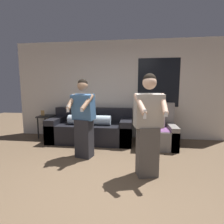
# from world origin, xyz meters

# --- Properties ---
(ground_plane) EXTENTS (14.00, 14.00, 0.00)m
(ground_plane) POSITION_xyz_m (0.00, 0.00, 0.00)
(ground_plane) COLOR brown
(wall_back) EXTENTS (5.91, 0.07, 2.70)m
(wall_back) POSITION_xyz_m (0.02, 2.89, 1.35)
(wall_back) COLOR silver
(wall_back) RESTS_ON ground_plane
(couch) EXTENTS (2.16, 0.94, 0.86)m
(couch) POSITION_xyz_m (-0.66, 2.37, 0.32)
(couch) COLOR black
(couch) RESTS_ON ground_plane
(armchair) EXTENTS (0.88, 0.87, 1.04)m
(armchair) POSITION_xyz_m (1.02, 2.22, 0.33)
(armchair) COLOR slate
(armchair) RESTS_ON ground_plane
(side_table) EXTENTS (0.40, 0.48, 0.78)m
(side_table) POSITION_xyz_m (-2.02, 2.59, 0.52)
(side_table) COLOR black
(side_table) RESTS_ON ground_plane
(person_left) EXTENTS (0.51, 0.55, 1.59)m
(person_left) POSITION_xyz_m (-0.53, 1.28, 0.79)
(person_left) COLOR #28282D
(person_left) RESTS_ON ground_plane
(person_right) EXTENTS (0.50, 0.54, 1.63)m
(person_right) POSITION_xyz_m (0.70, 0.67, 0.82)
(person_right) COLOR #56514C
(person_right) RESTS_ON ground_plane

